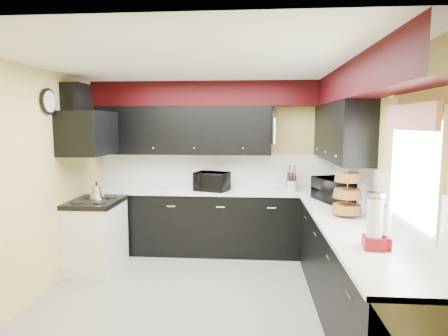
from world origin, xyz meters
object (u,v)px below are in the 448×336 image
Objects in this scene: microwave at (333,190)px; kettle at (97,192)px; toaster_oven at (212,181)px; knife_block at (291,182)px; utensil_crock at (292,186)px.

microwave is 2.81× the size of kettle.
microwave reaches higher than toaster_oven.
toaster_oven is 1.16m from knife_block.
microwave is 3.57× the size of utensil_crock.
toaster_oven is at bearing 50.68° from microwave.
kettle is at bearing -141.27° from toaster_oven.
microwave reaches higher than knife_block.
utensil_crock is 0.12m from knife_block.
knife_block reaches higher than kettle.
microwave reaches higher than kettle.
toaster_oven is 3.14× the size of utensil_crock.
kettle is at bearing 70.40° from microwave.
toaster_oven is 0.88× the size of microwave.
utensil_crock is (-0.44, 0.64, -0.07)m from microwave.
kettle is at bearing -167.75° from utensil_crock.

